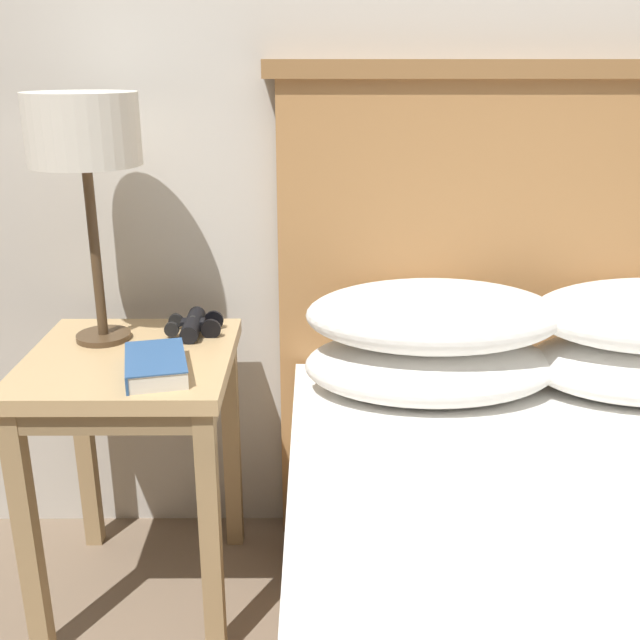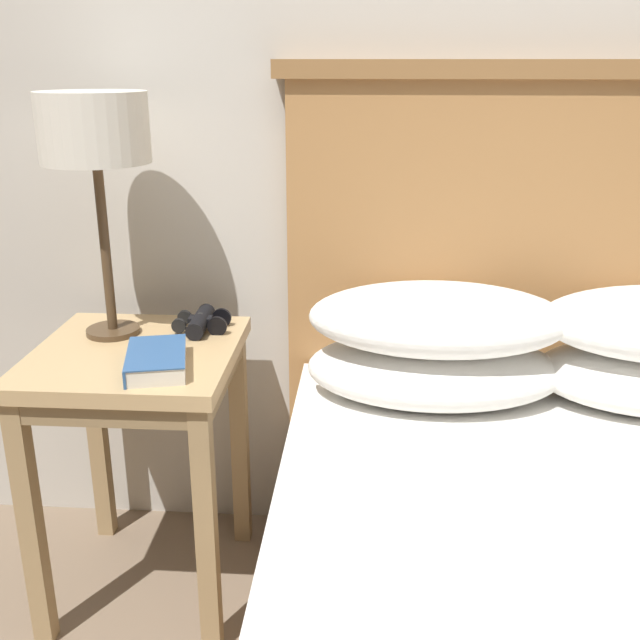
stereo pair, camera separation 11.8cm
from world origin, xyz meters
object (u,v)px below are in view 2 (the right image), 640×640
object	(u,v)px
bed	(599,624)
book_on_nightstand	(156,360)
binoculars_pair	(201,322)
table_lamp	(94,135)
nightstand	(138,389)

from	to	relation	value
bed	book_on_nightstand	distance (m)	1.02
book_on_nightstand	binoculars_pair	world-z (taller)	binoculars_pair
table_lamp	nightstand	bearing A→B (deg)	-49.67
binoculars_pair	table_lamp	bearing A→B (deg)	-169.45
book_on_nightstand	bed	bearing A→B (deg)	-21.73
table_lamp	book_on_nightstand	size ratio (longest dim) A/B	2.50
nightstand	binoculars_pair	distance (m)	0.23
nightstand	book_on_nightstand	distance (m)	0.19
bed	table_lamp	size ratio (longest dim) A/B	3.11
nightstand	table_lamp	distance (m)	0.60
bed	binoculars_pair	size ratio (longest dim) A/B	11.23
bed	table_lamp	world-z (taller)	bed
book_on_nightstand	binoculars_pair	bearing A→B (deg)	79.92
bed	binoculars_pair	distance (m)	1.10
nightstand	book_on_nightstand	world-z (taller)	book_on_nightstand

